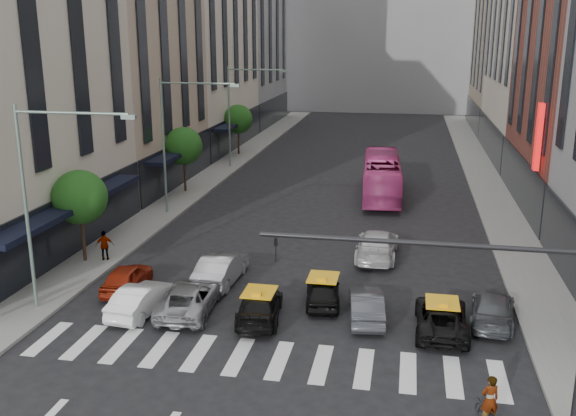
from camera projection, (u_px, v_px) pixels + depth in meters
The scene contains 27 objects.
ground at pixel (255, 379), 22.97m from camera, with size 160.00×160.00×0.00m, color black.
sidewalk_left at pixel (205, 181), 53.44m from camera, with size 3.00×96.00×0.15m, color slate.
sidewalk_right at pixel (491, 193), 49.32m from camera, with size 3.00×96.00×0.15m, color slate.
building_left_b at pixel (123, 32), 49.38m from camera, with size 8.00×16.00×24.00m, color tan.
building_left_d at pixel (243, 9), 83.65m from camera, with size 8.00×18.00×30.00m, color gray.
building_right_d at pixel (515, 15), 77.83m from camera, with size 8.00×18.00×28.00m, color tan.
tree_near at pixel (80, 197), 33.60m from camera, with size 2.88×2.88×4.95m.
tree_mid at pixel (184, 146), 48.76m from camera, with size 2.88×2.88×4.95m.
tree_far at pixel (238, 119), 63.92m from camera, with size 2.88×2.88×4.95m.
streetlamp_near at pixel (43, 182), 27.00m from camera, with size 5.38×0.25×9.00m.
streetlamp_mid at pixel (176, 128), 42.16m from camera, with size 5.38×0.25×9.00m.
streetlamp_far at pixel (239, 103), 57.33m from camera, with size 5.38×0.25×9.00m.
traffic_signal at pixel (491, 289), 19.47m from camera, with size 10.10×0.20×6.00m.
liberty_sign at pixel (538, 137), 38.08m from camera, with size 0.30×0.70×4.00m.
car_red at pixel (127, 278), 30.72m from camera, with size 1.53×3.81×1.30m, color maroon.
car_white_front at pixel (141, 299), 28.21m from camera, with size 1.41×4.05×1.33m, color white.
car_silver at pixel (189, 298), 28.30m from camera, with size 2.20×4.76×1.32m, color gray.
taxi_left at pixel (260, 306), 27.55m from camera, with size 1.79×4.39×1.27m, color black.
taxi_center at pixel (323, 291), 29.15m from camera, with size 1.51×3.76×1.28m, color black.
car_grey_mid at pixel (366, 305), 27.61m from camera, with size 1.39×3.99×1.32m, color #393B3F.
taxi_right at pixel (441, 317), 26.51m from camera, with size 2.10×4.55×1.26m, color black.
car_grey_curb at pixel (493, 309), 27.31m from camera, with size 1.76×4.34×1.26m, color #44484D.
car_row2_left at pixel (221, 268), 31.67m from camera, with size 1.59×4.56×1.50m, color #ABAAB0.
car_row2_right at pixel (377, 244), 35.21m from camera, with size 2.14×5.26×1.53m, color silver.
bus at pixel (382, 176), 48.14m from camera, with size 2.63×11.25×3.13m, color #BF387C.
rider at pixel (492, 381), 19.57m from camera, with size 0.59×0.39×1.63m, color gray.
pedestrian_far at pixel (105, 245), 34.39m from camera, with size 0.95×0.39×1.62m, color gray.
Camera 1 is at (4.98, -19.96, 11.99)m, focal length 40.00 mm.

